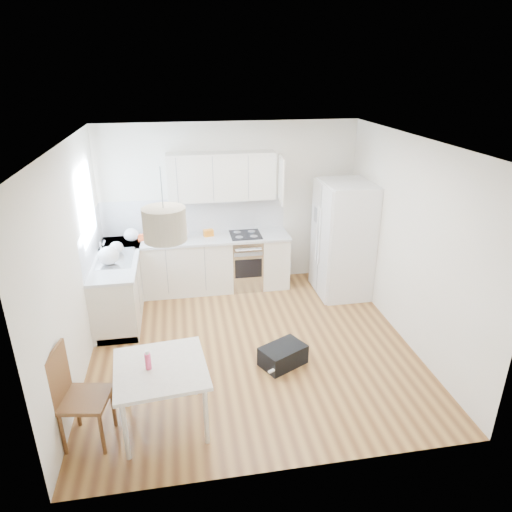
{
  "coord_description": "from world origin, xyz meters",
  "views": [
    {
      "loc": [
        -0.83,
        -5.17,
        3.49
      ],
      "look_at": [
        0.13,
        0.4,
        1.13
      ],
      "focal_mm": 32.0,
      "sensor_mm": 36.0,
      "label": 1
    }
  ],
  "objects_px": {
    "refrigerator": "(344,239)",
    "dining_chair": "(85,397)",
    "dining_table": "(161,373)",
    "gym_bag": "(283,355)"
  },
  "relations": [
    {
      "from": "refrigerator",
      "to": "gym_bag",
      "type": "relative_size",
      "value": 3.37
    },
    {
      "from": "dining_table",
      "to": "gym_bag",
      "type": "bearing_deg",
      "value": 23.24
    },
    {
      "from": "dining_table",
      "to": "dining_chair",
      "type": "xyz_separation_m",
      "value": [
        -0.73,
        -0.1,
        -0.11
      ]
    },
    {
      "from": "dining_chair",
      "to": "gym_bag",
      "type": "bearing_deg",
      "value": 32.12
    },
    {
      "from": "refrigerator",
      "to": "gym_bag",
      "type": "distance_m",
      "value": 2.43
    },
    {
      "from": "dining_table",
      "to": "gym_bag",
      "type": "relative_size",
      "value": 1.81
    },
    {
      "from": "dining_table",
      "to": "gym_bag",
      "type": "distance_m",
      "value": 1.74
    },
    {
      "from": "refrigerator",
      "to": "dining_chair",
      "type": "height_order",
      "value": "refrigerator"
    },
    {
      "from": "refrigerator",
      "to": "dining_chair",
      "type": "relative_size",
      "value": 1.76
    },
    {
      "from": "dining_chair",
      "to": "gym_bag",
      "type": "relative_size",
      "value": 1.92
    }
  ]
}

